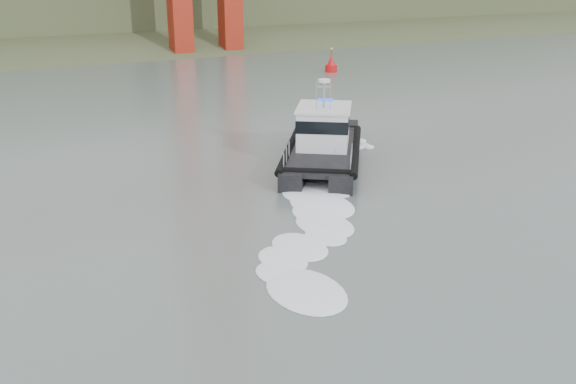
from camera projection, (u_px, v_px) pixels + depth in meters
name	position (u px, v px, depth m)	size (l,w,h in m)	color
ground	(347.00, 309.00, 26.07)	(400.00, 400.00, 0.00)	#54645E
patrol_boat	(323.00, 142.00, 44.35)	(10.86, 12.96, 6.10)	black
nav_buoy	(331.00, 65.00, 81.86)	(1.55, 1.55, 3.22)	red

